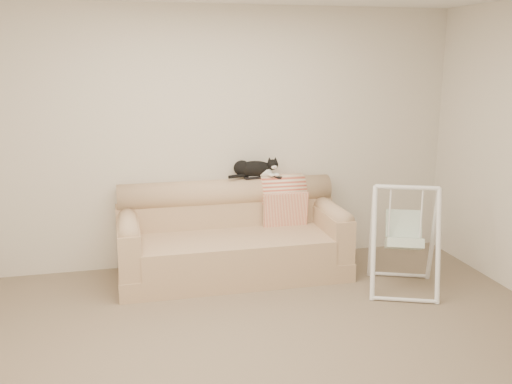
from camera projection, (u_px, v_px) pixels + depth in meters
ground_plane at (264, 352)px, 4.16m from camera, size 5.00×5.00×0.00m
room_shell at (265, 145)px, 3.80m from camera, size 5.04×4.04×2.60m
sofa at (232, 239)px, 5.62m from camera, size 2.20×0.93×0.90m
remote_a at (253, 177)px, 5.78m from camera, size 0.18×0.07×0.03m
remote_b at (274, 177)px, 5.81m from camera, size 0.16×0.15×0.02m
tuxedo_cat at (255, 168)px, 5.78m from camera, size 0.53×0.21×0.21m
throw_blanket at (282, 194)px, 5.88m from camera, size 0.46×0.38×0.58m
baby_swing at (404, 238)px, 5.19m from camera, size 0.80×0.82×0.99m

